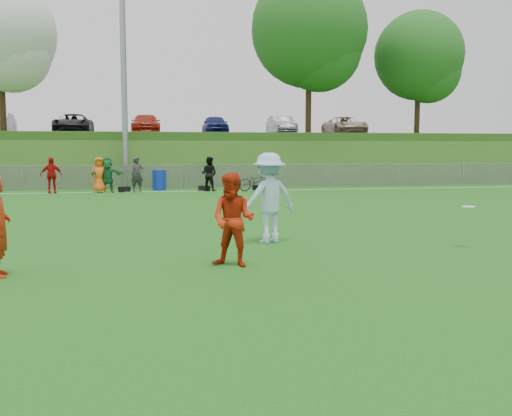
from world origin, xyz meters
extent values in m
plane|color=#135B13|center=(0.00, 0.00, 0.00)|extent=(120.00, 120.00, 0.00)
cube|color=white|center=(0.00, 18.00, 0.01)|extent=(60.00, 0.10, 0.01)
cube|color=gray|center=(0.00, 20.00, 0.60)|extent=(58.00, 0.02, 1.20)
cube|color=gray|center=(0.00, 20.00, 1.25)|extent=(58.00, 0.04, 0.04)
cylinder|color=gray|center=(-3.00, 20.80, 6.00)|extent=(0.30, 0.30, 12.00)
cube|color=#285618|center=(0.00, 31.00, 1.50)|extent=(120.00, 18.00, 3.00)
cube|color=black|center=(0.00, 33.00, 3.05)|extent=(120.00, 12.00, 0.10)
cylinder|color=black|center=(-10.00, 25.00, 6.75)|extent=(0.36, 0.36, 7.50)
sphere|color=beige|center=(-9.40, 24.70, 7.50)|extent=(4.50, 4.50, 4.50)
cylinder|color=black|center=(8.00, 24.50, 7.25)|extent=(0.36, 0.36, 8.50)
sphere|color=#15511A|center=(8.00, 24.50, 9.38)|extent=(7.14, 7.14, 7.14)
sphere|color=#15511A|center=(8.60, 24.20, 8.10)|extent=(5.10, 5.10, 5.10)
cylinder|color=black|center=(16.00, 26.00, 6.50)|extent=(0.36, 0.36, 7.00)
sphere|color=#15511A|center=(16.00, 26.00, 8.25)|extent=(5.88, 5.88, 5.88)
sphere|color=#15511A|center=(16.60, 25.70, 7.20)|extent=(4.20, 4.20, 4.20)
imported|color=black|center=(-7.00, 32.00, 3.82)|extent=(2.39, 5.18, 1.44)
imported|color=#9D2011|center=(-2.00, 32.00, 3.82)|extent=(2.02, 4.96, 1.44)
imported|color=navy|center=(3.00, 32.00, 3.82)|extent=(1.70, 4.23, 1.44)
imported|color=gray|center=(8.00, 32.00, 3.82)|extent=(1.52, 4.37, 1.44)
imported|color=tan|center=(13.00, 32.00, 3.82)|extent=(2.39, 5.18, 1.44)
imported|color=#BC0F0D|center=(-6.33, 18.00, 0.85)|extent=(1.06, 0.64, 1.69)
imported|color=orange|center=(-4.14, 18.00, 0.85)|extent=(0.85, 0.57, 1.69)
imported|color=#1C6B33|center=(-3.76, 18.00, 0.85)|extent=(1.60, 0.59, 1.69)
imported|color=#2C2C2E|center=(-2.36, 18.00, 0.85)|extent=(0.71, 0.57, 1.69)
imported|color=black|center=(1.13, 18.00, 0.85)|extent=(1.03, 0.96, 1.69)
cube|color=black|center=(-2.99, 18.10, 0.13)|extent=(0.61, 0.43, 0.26)
cube|color=black|center=(0.89, 18.10, 0.13)|extent=(0.62, 0.48, 0.26)
cube|color=black|center=(2.21, 18.10, 0.13)|extent=(0.61, 0.45, 0.26)
cube|color=black|center=(3.61, 18.10, 0.13)|extent=(0.55, 0.28, 0.26)
imported|color=red|center=(-0.29, -0.22, 0.84)|extent=(1.02, 0.95, 1.67)
imported|color=#ABCBEE|center=(0.87, 2.22, 1.00)|extent=(1.46, 1.10, 2.01)
cylinder|color=silver|center=(4.86, 0.77, 0.88)|extent=(0.27, 0.27, 0.02)
cylinder|color=#0E2BA0|center=(-1.30, 19.00, 0.51)|extent=(0.72, 0.72, 1.03)
imported|color=#292A2C|center=(3.47, 17.63, 0.50)|extent=(1.98, 0.89, 1.01)
camera|label=1|loc=(-1.71, -10.15, 2.10)|focal=40.00mm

